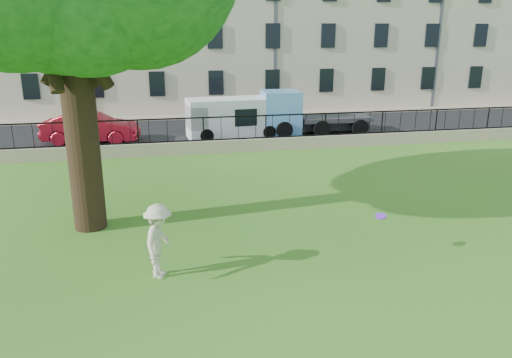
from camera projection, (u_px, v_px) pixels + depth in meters
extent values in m
plane|color=#356A19|center=(253.00, 266.00, 12.44)|extent=(120.00, 120.00, 0.00)
cube|color=gray|center=(204.00, 147.00, 23.61)|extent=(50.00, 0.40, 0.60)
cube|color=black|center=(204.00, 140.00, 23.51)|extent=(50.00, 0.05, 0.06)
cube|color=black|center=(203.00, 118.00, 23.20)|extent=(50.00, 0.05, 0.06)
cube|color=black|center=(196.00, 133.00, 28.10)|extent=(60.00, 9.00, 0.01)
cube|color=gray|center=(189.00, 117.00, 32.96)|extent=(60.00, 1.40, 0.12)
cube|color=beige|center=(180.00, 17.00, 36.43)|extent=(56.00, 10.00, 13.00)
cylinder|color=black|center=(83.00, 144.00, 14.17)|extent=(0.93, 0.93, 5.11)
imported|color=beige|center=(159.00, 241.00, 11.70)|extent=(1.01, 1.33, 1.82)
cylinder|color=#7326D8|center=(381.00, 216.00, 12.60)|extent=(0.27, 0.28, 0.12)
imported|color=#B31629|center=(91.00, 128.00, 25.61)|extent=(4.99, 2.29, 1.59)
cube|color=white|center=(234.00, 118.00, 26.96)|extent=(5.15, 2.37, 2.10)
cube|color=#62A2E7|center=(314.00, 112.00, 27.77)|extent=(5.83, 2.27, 2.41)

